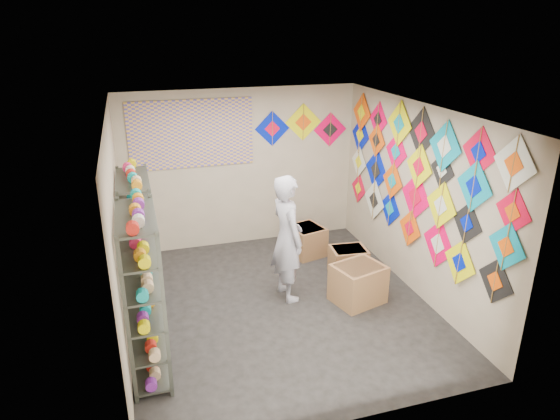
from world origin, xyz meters
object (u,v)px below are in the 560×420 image
object	(u,v)px
shelf_rack_back	(139,246)
shopkeeper	(287,238)
carton_b	(348,261)
carton_c	(306,241)
shelf_rack_front	(144,295)
carton_a	(358,284)

from	to	relation	value
shelf_rack_back	shopkeeper	xyz separation A→B (m)	(1.96, -0.23, -0.04)
shelf_rack_back	carton_b	xyz separation A→B (m)	(3.06, 0.11, -0.73)
carton_c	shopkeeper	bearing A→B (deg)	-135.18
shopkeeper	carton_b	bearing A→B (deg)	-80.98
shelf_rack_front	shelf_rack_back	xyz separation A→B (m)	(0.00, 1.30, 0.00)
carton_b	shopkeeper	bearing A→B (deg)	-157.41
shelf_rack_back	shelf_rack_front	bearing A→B (deg)	-90.00
carton_a	carton_b	bearing A→B (deg)	59.82
carton_a	carton_b	xyz separation A→B (m)	(0.20, 0.76, -0.05)
carton_b	carton_c	bearing A→B (deg)	119.22
shelf_rack_back	carton_b	bearing A→B (deg)	2.03
shelf_rack_back	carton_c	world-z (taller)	shelf_rack_back
shelf_rack_front	carton_a	bearing A→B (deg)	12.70
shelf_rack_front	shelf_rack_back	size ratio (longest dim) A/B	1.00
shelf_rack_front	carton_b	bearing A→B (deg)	24.69
carton_a	carton_b	distance (m)	0.79
shelf_rack_back	carton_a	xyz separation A→B (m)	(2.87, -0.65, -0.68)
carton_a	carton_b	world-z (taller)	carton_a
shelf_rack_front	carton_a	size ratio (longest dim) A/B	2.89
shelf_rack_front	carton_b	xyz separation A→B (m)	(3.06, 1.41, -0.73)
carton_b	shelf_rack_back	bearing A→B (deg)	-172.21
shopkeeper	shelf_rack_back	bearing A→B (deg)	75.63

